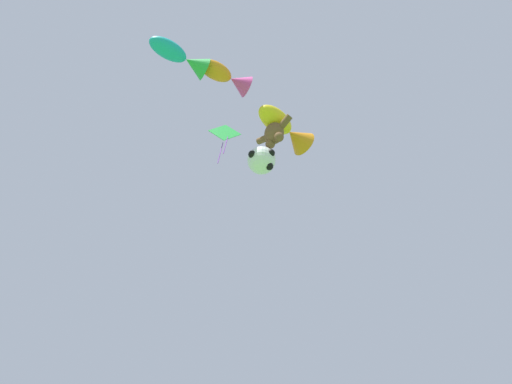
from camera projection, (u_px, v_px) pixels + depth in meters
The scene contains 6 objects.
teddy_bear_kite at pixel (274, 130), 14.15m from camera, with size 1.63×0.72×1.65m.
soccer_ball_kite at pixel (262, 160), 13.36m from camera, with size 1.05×1.05×0.97m.
fish_kite_goldfin at pixel (286, 129), 14.64m from camera, with size 1.03×2.34×1.01m.
fish_kite_tangerine at pixel (227, 77), 14.34m from camera, with size 1.22×2.03×0.83m.
fish_kite_teal at pixel (182, 57), 13.67m from camera, with size 1.21×2.18×0.83m.
diamond_kite at pixel (225, 134), 16.52m from camera, with size 0.86×1.12×2.61m.
Camera 1 is at (5.96, -0.42, 1.45)m, focal length 28.00 mm.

